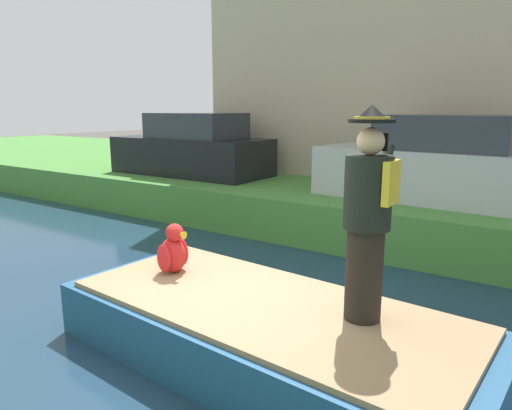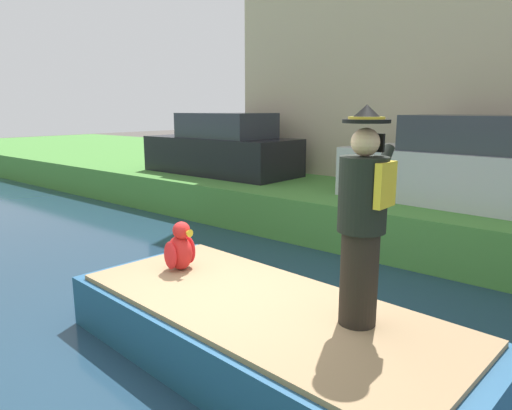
{
  "view_description": "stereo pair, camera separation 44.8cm",
  "coord_description": "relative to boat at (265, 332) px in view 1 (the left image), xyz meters",
  "views": [
    {
      "loc": [
        -3.47,
        -2.83,
        2.53
      ],
      "look_at": [
        0.16,
        -0.36,
        1.61
      ],
      "focal_mm": 32.46,
      "sensor_mm": 36.0,
      "label": 1
    },
    {
      "loc": [
        -3.2,
        -3.18,
        2.53
      ],
      "look_at": [
        0.16,
        -0.36,
        1.61
      ],
      "focal_mm": 32.46,
      "sensor_mm": 36.0,
      "label": 2
    }
  ],
  "objects": [
    {
      "name": "boat",
      "position": [
        0.0,
        0.0,
        0.0
      ],
      "size": [
        2.08,
        4.31,
        0.61
      ],
      "color": "#23517A",
      "rests_on": "canal_water"
    },
    {
      "name": "person_pirate",
      "position": [
        0.2,
        -0.9,
        1.23
      ],
      "size": [
        0.61,
        0.42,
        1.85
      ],
      "rotation": [
        0.0,
        0.0,
        0.27
      ],
      "color": "black",
      "rests_on": "boat"
    },
    {
      "name": "grass_bank_far",
      "position": [
        8.18,
        0.57,
        0.06
      ],
      "size": [
        9.48,
        48.0,
        0.92
      ],
      "primitive_type": "cube",
      "color": "#478438",
      "rests_on": "ground"
    },
    {
      "name": "parrot_plush",
      "position": [
        0.12,
        1.31,
        0.55
      ],
      "size": [
        0.36,
        0.35,
        0.57
      ],
      "color": "red",
      "rests_on": "boat"
    },
    {
      "name": "canal_water",
      "position": [
        0.0,
        0.57,
        -0.35
      ],
      "size": [
        6.87,
        48.0,
        0.1
      ],
      "primitive_type": "cube",
      "color": "#1E384C",
      "rests_on": "ground"
    },
    {
      "name": "parked_car_dark",
      "position": [
        5.13,
        5.5,
        1.14
      ],
      "size": [
        1.71,
        4.0,
        1.5
      ],
      "color": "black",
      "rests_on": "grass_bank_far"
    },
    {
      "name": "ground_plane",
      "position": [
        0.0,
        0.57,
        -0.4
      ],
      "size": [
        80.0,
        80.0,
        0.0
      ],
      "primitive_type": "plane",
      "color": "#4C4742"
    },
    {
      "name": "parked_car_silver",
      "position": [
        5.13,
        -0.29,
        1.14
      ],
      "size": [
        1.94,
        4.09,
        1.5
      ],
      "color": "#B7B7BC",
      "rests_on": "grass_bank_far"
    }
  ]
}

